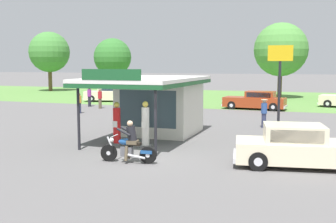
{
  "coord_description": "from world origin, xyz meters",
  "views": [
    {
      "loc": [
        6.12,
        -14.53,
        3.62
      ],
      "look_at": [
        -0.35,
        3.59,
        1.4
      ],
      "focal_mm": 43.39,
      "sensor_mm": 36.0,
      "label": 1
    }
  ],
  "objects": [
    {
      "name": "bystander_leaning_by_kiosk",
      "position": [
        -10.29,
        11.66,
        0.8
      ],
      "size": [
        0.34,
        0.34,
        1.54
      ],
      "color": "#2D3351",
      "rests_on": "ground"
    },
    {
      "name": "parked_car_back_row_centre_right",
      "position": [
        1.77,
        18.9,
        0.69
      ],
      "size": [
        5.24,
        2.19,
        1.49
      ],
      "color": "#993819",
      "rests_on": "ground"
    },
    {
      "name": "bystander_admiring_sedan",
      "position": [
        -10.48,
        15.16,
        0.88
      ],
      "size": [
        0.36,
        0.36,
        1.65
      ],
      "color": "brown",
      "rests_on": "ground"
    },
    {
      "name": "bystander_strolling_foreground",
      "position": [
        3.54,
        9.14,
        0.89
      ],
      "size": [
        0.36,
        0.36,
        1.66
      ],
      "color": "#2D3351",
      "rests_on": "ground"
    },
    {
      "name": "motorcycle_with_rider",
      "position": [
        -0.21,
        -1.1,
        0.65
      ],
      "size": [
        2.18,
        0.7,
        1.58
      ],
      "color": "black",
      "rests_on": "ground"
    },
    {
      "name": "tree_oak_distant_spare",
      "position": [
        -28.24,
        33.07,
        5.27
      ],
      "size": [
        5.53,
        5.53,
        8.13
      ],
      "color": "brown",
      "rests_on": "ground"
    },
    {
      "name": "tree_oak_right",
      "position": [
        -18.33,
        32.7,
        4.58
      ],
      "size": [
        4.83,
        4.83,
        7.02
      ],
      "color": "brown",
      "rests_on": "ground"
    },
    {
      "name": "ground_plane",
      "position": [
        0.0,
        0.0,
        0.0
      ],
      "size": [
        300.0,
        300.0,
        0.0
      ],
      "primitive_type": "plane",
      "color": "#5B5959"
    },
    {
      "name": "bystander_standing_back_lot",
      "position": [
        -12.13,
        16.26,
        0.94
      ],
      "size": [
        0.38,
        0.38,
        1.74
      ],
      "color": "black",
      "rests_on": "ground"
    },
    {
      "name": "featured_classic_sedan",
      "position": [
        5.82,
        0.44,
        0.69
      ],
      "size": [
        5.15,
        2.65,
        1.5
      ],
      "color": "beige",
      "rests_on": "ground"
    },
    {
      "name": "grass_verge_strip",
      "position": [
        0.0,
        30.0,
        0.0
      ],
      "size": [
        120.0,
        24.0,
        0.01
      ],
      "primitive_type": "cube",
      "color": "#56843D",
      "rests_on": "ground"
    },
    {
      "name": "gas_pump_offside",
      "position": [
        -0.74,
        1.73,
        0.94
      ],
      "size": [
        0.44,
        0.44,
        2.04
      ],
      "color": "slate",
      "rests_on": "ground"
    },
    {
      "name": "parked_car_back_row_far_right",
      "position": [
        -12.76,
        21.32,
        0.71
      ],
      "size": [
        5.44,
        3.05,
        1.55
      ],
      "color": "beige",
      "rests_on": "ground"
    },
    {
      "name": "tree_oak_far_right",
      "position": [
        2.69,
        31.5,
        5.1
      ],
      "size": [
        5.78,
        5.78,
        8.15
      ],
      "color": "brown",
      "rests_on": "ground"
    },
    {
      "name": "service_station_kiosk",
      "position": [
        -1.44,
        5.02,
        1.75
      ],
      "size": [
        4.41,
        7.67,
        3.45
      ],
      "color": "silver",
      "rests_on": "ground"
    },
    {
      "name": "gas_pump_nearside",
      "position": [
        -2.14,
        1.73,
        0.9
      ],
      "size": [
        0.44,
        0.44,
        1.97
      ],
      "color": "slate",
      "rests_on": "ground"
    },
    {
      "name": "roadside_pole_sign",
      "position": [
        4.7,
        4.47,
        3.09
      ],
      "size": [
        1.1,
        0.12,
        4.49
      ],
      "color": "black",
      "rests_on": "ground"
    }
  ]
}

